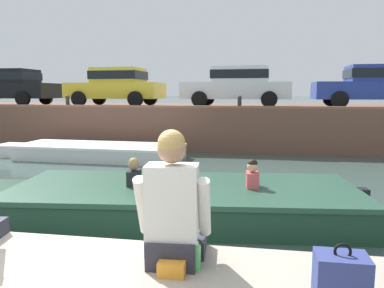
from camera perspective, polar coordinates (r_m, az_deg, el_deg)
name	(u,v)px	position (r m, az deg, el deg)	size (l,w,h in m)	color
ground_plane	(184,189)	(8.48, -1.28, -6.91)	(400.00, 400.00, 0.00)	#384C47
far_quay_wall	(219,124)	(16.39, 4.08, 3.11)	(60.00, 6.00, 1.61)	brown
far_wall_coping	(211,107)	(13.48, 2.95, 5.68)	(60.00, 0.24, 0.08)	brown
boat_moored_west_white	(93,151)	(12.70, -14.84, -1.11)	(6.49, 1.99, 0.47)	white
motorboat_passing	(168,201)	(6.61, -3.72, -8.69)	(7.22, 2.85, 1.05)	#193828
car_leftmost_black	(7,86)	(18.38, -26.31, 7.99)	(4.33, 1.92, 1.54)	black
car_left_inner_yellow	(117,85)	(15.99, -11.38, 8.78)	(3.94, 2.13, 1.54)	yellow
car_centre_white	(238,85)	(14.97, 6.98, 8.94)	(4.27, 2.06, 1.54)	white
car_right_inner_blue	(375,84)	(15.59, 26.06, 8.17)	(4.25, 2.07, 1.54)	#233893
mooring_bollard_west	(68,101)	(15.28, -18.44, 6.30)	(0.15, 0.15, 0.45)	#2D2B28
mooring_bollard_mid	(240,101)	(13.53, 7.26, 6.48)	(0.15, 0.15, 0.45)	#2D2B28
person_seated_right	(173,212)	(2.70, -2.89, -10.29)	(0.55, 0.54, 0.97)	#282833
bottle_drink	(196,257)	(2.67, 0.63, -16.84)	(0.06, 0.06, 0.20)	#4CB259
backpack_on_ledge	(340,284)	(2.34, 21.65, -19.24)	(0.28, 0.24, 0.41)	navy
snack_bag	(172,268)	(2.63, -3.08, -18.39)	(0.18, 0.12, 0.10)	orange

